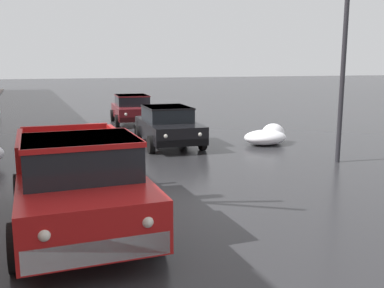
{
  "coord_description": "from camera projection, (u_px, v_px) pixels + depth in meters",
  "views": [
    {
      "loc": [
        -2.99,
        1.68,
        2.9
      ],
      "look_at": [
        0.86,
        11.65,
        0.94
      ],
      "focal_mm": 40.4,
      "sensor_mm": 36.0,
      "label": 1
    }
  ],
  "objects": [
    {
      "name": "sedan_maroon_parked_kerbside_mid",
      "position": [
        132.0,
        108.0,
        21.72
      ],
      "size": [
        2.26,
        3.99,
        1.42
      ],
      "color": "maroon",
      "rests_on": "ground"
    },
    {
      "name": "sedan_black_parked_kerbside_close",
      "position": [
        168.0,
        125.0,
        15.72
      ],
      "size": [
        2.19,
        4.02,
        1.42
      ],
      "color": "black",
      "rests_on": "ground"
    },
    {
      "name": "pickup_truck_red_approaching_near_lane",
      "position": [
        78.0,
        181.0,
        7.62
      ],
      "size": [
        2.3,
        4.99,
        1.76
      ],
      "color": "red",
      "rests_on": "ground"
    },
    {
      "name": "snow_bank_near_corner_right",
      "position": [
        268.0,
        136.0,
        16.04
      ],
      "size": [
        1.73,
        1.23,
        0.73
      ],
      "color": "white",
      "rests_on": "ground"
    },
    {
      "name": "street_lamp_post",
      "position": [
        344.0,
        49.0,
        12.52
      ],
      "size": [
        0.44,
        0.24,
        6.01
      ],
      "color": "#28282D",
      "rests_on": "ground"
    }
  ]
}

